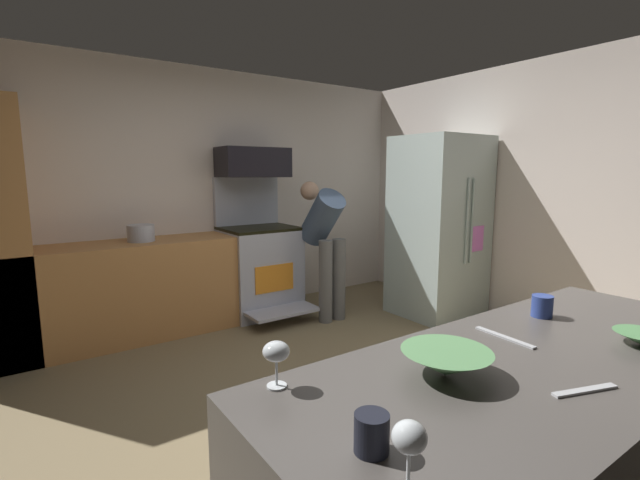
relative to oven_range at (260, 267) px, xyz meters
name	(u,v)px	position (x,y,z in m)	size (l,w,h in m)	color
ground_plane	(335,399)	(-0.45, -1.97, -0.52)	(5.20, 4.80, 0.02)	#7E6D4D
wall_back	(204,194)	(-0.45, 0.37, 0.79)	(5.20, 0.12, 2.60)	silver
wall_right	(545,196)	(2.09, -1.97, 0.79)	(0.12, 4.80, 2.60)	silver
lower_cabinet_run	(128,291)	(-1.35, 0.01, -0.06)	(2.40, 0.60, 0.90)	#BA7E46
oven_range	(260,267)	(0.00, 0.00, 0.00)	(0.76, 0.98, 1.48)	#B1B5C7
microwave	(253,162)	(0.00, 0.09, 1.13)	(0.74, 0.38, 0.31)	black
refrigerator	(438,227)	(1.58, -1.11, 0.45)	(0.85, 0.78, 1.90)	#AEC1BB
person_cook	(325,238)	(0.49, -0.53, 0.35)	(0.31, 0.63, 1.43)	slate
counter_island	(530,472)	(-0.69, -3.47, -0.06)	(2.10, 0.80, 0.90)	#4D4844
mixing_bowl_large	(446,363)	(-1.08, -3.38, 0.43)	(0.28, 0.28, 0.08)	#5D965C
wine_glass_near	(409,441)	(-1.56, -3.68, 0.51)	(0.07, 0.07, 0.16)	silver
wine_glass_mid	(276,353)	(-1.55, -3.14, 0.50)	(0.08, 0.08, 0.14)	silver
mug_coffee	(542,306)	(-0.28, -3.25, 0.44)	(0.09, 0.09, 0.10)	#2F4494
mug_tea	(372,433)	(-1.52, -3.53, 0.44)	(0.08, 0.08, 0.09)	black
knife_chef	(504,337)	(-0.64, -3.30, 0.40)	(0.25, 0.02, 0.01)	#B7BABF
knife_paring	(585,390)	(-0.83, -3.68, 0.40)	(0.22, 0.02, 0.01)	#B7BABF
stock_pot	(141,233)	(-1.20, 0.01, 0.47)	(0.24, 0.24, 0.15)	#AFB5C6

